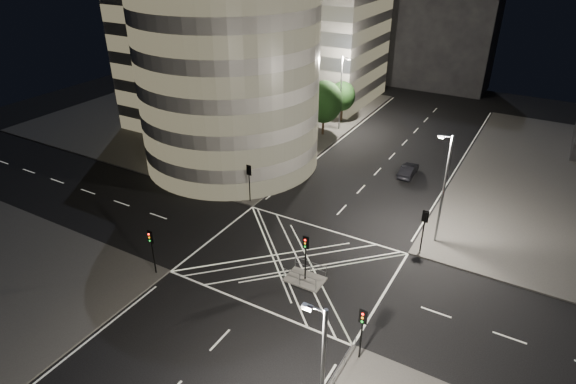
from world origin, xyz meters
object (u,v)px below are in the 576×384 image
Objects in this scene: traffic_signal_fl at (249,176)px; traffic_signal_fr at (424,223)px; street_lamp_right_far at (443,187)px; street_lamp_right_near at (321,383)px; traffic_signal_nr at (362,325)px; street_lamp_left_near at (271,134)px; traffic_signal_nl at (152,244)px; street_lamp_left_far at (341,91)px; central_island at (305,279)px; traffic_signal_island at (306,250)px; sedan at (408,170)px.

traffic_signal_fl is 1.00× the size of traffic_signal_fr.
street_lamp_right_near is at bearing -90.00° from street_lamp_right_far.
street_lamp_left_near is at bearing 134.13° from traffic_signal_nr.
street_lamp_right_far is at bearing 40.91° from traffic_signal_nl.
street_lamp_left_near is 18.00m from street_lamp_left_far.
street_lamp_right_far is (7.44, 10.50, 5.47)m from central_island.
traffic_signal_nl is at bearing -89.01° from street_lamp_left_far.
traffic_signal_island is 22.35m from sedan.
traffic_signal_fr is at bearing 50.67° from central_island.
street_lamp_left_far is at bearing 109.95° from traffic_signal_island.
street_lamp_right_far is at bearing 73.89° from traffic_signal_fr.
central_island is 2.84m from traffic_signal_island.
street_lamp_left_near is (-0.64, 18.80, 2.63)m from traffic_signal_nl.
traffic_signal_nl is (0.00, -13.60, 0.00)m from traffic_signal_fl.
traffic_signal_island is at bearing 120.75° from street_lamp_right_near.
traffic_signal_nr is 1.00× the size of traffic_signal_island.
central_island is 18.52m from street_lamp_left_near.
traffic_signal_nl is (-10.80, -5.30, 2.84)m from central_island.
traffic_signal_nl is 1.00× the size of traffic_signal_fr.
traffic_signal_fl and traffic_signal_fr have the same top height.
street_lamp_right_near is (0.00, -23.00, 0.00)m from street_lamp_right_far.
traffic_signal_fl reaches higher than sedan.
street_lamp_right_far reaches higher than traffic_signal_fl.
traffic_signal_nl is 1.00× the size of traffic_signal_nr.
traffic_signal_island is at bearing 142.07° from traffic_signal_nr.
traffic_signal_nl is 1.00× the size of traffic_signal_island.
street_lamp_left_near is at bearing -90.00° from street_lamp_left_far.
central_island is 15.54m from street_lamp_right_near.
traffic_signal_nl is 17.60m from traffic_signal_nr.
traffic_signal_island reaches higher than central_island.
traffic_signal_nl is 24.27m from street_lamp_right_far.
street_lamp_right_near is (7.44, -12.50, 2.63)m from traffic_signal_island.
traffic_signal_nr is (17.60, -13.60, 0.00)m from traffic_signal_fl.
street_lamp_left_far is (-0.64, 23.20, 2.63)m from traffic_signal_fl.
street_lamp_right_far and street_lamp_right_near have the same top height.
traffic_signal_nr reaches higher than sedan.
street_lamp_right_far is 1.00× the size of street_lamp_right_near.
traffic_signal_nr is at bearing -37.93° from traffic_signal_island.
street_lamp_left_far reaches higher than traffic_signal_fl.
sedan is at bearing -36.06° from street_lamp_left_far.
traffic_signal_island is 0.40× the size of street_lamp_left_near.
street_lamp_left_near is (-18.24, 5.20, 2.63)m from traffic_signal_fr.
central_island is 0.30× the size of street_lamp_right_far.
street_lamp_left_far is 47.88m from street_lamp_right_near.
traffic_signal_fl is 1.00× the size of traffic_signal_nr.
street_lamp_left_far is at bearing 128.17° from traffic_signal_fr.
traffic_signal_nl is 19.78m from street_lamp_right_near.
traffic_signal_nr is 26.32m from street_lamp_left_near.
central_island is at bearing -70.05° from street_lamp_left_far.
central_island is 0.75× the size of traffic_signal_fl.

